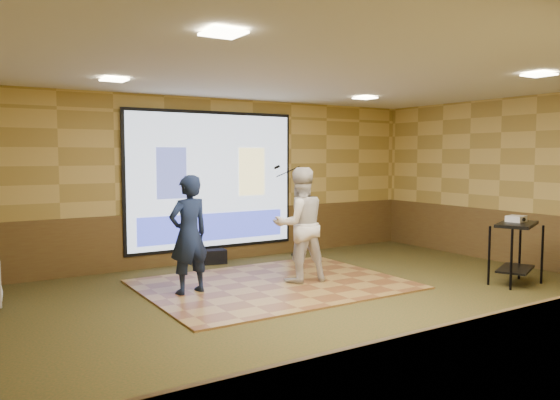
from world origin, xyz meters
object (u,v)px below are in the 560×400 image
mic_stand (296,231)px  projector_screen (213,182)px  player_right (300,225)px  av_table (516,241)px  player_left (189,234)px  duffel_bag (215,257)px  projector (516,219)px  dance_floor (274,284)px

mic_stand → projector_screen: bearing=175.6°
player_right → av_table: player_right is taller
mic_stand → av_table: bearing=-61.2°
projector_screen → player_left: projector_screen is taller
duffel_bag → player_right: bearing=-77.5°
projector_screen → duffel_bag: bearing=-110.2°
player_left → mic_stand: (2.94, 1.70, -0.37)m
projector → player_left: bearing=144.6°
dance_floor → duffel_bag: (-0.04, 1.99, 0.11)m
projector_screen → duffel_bag: projector_screen is taller
player_right → player_left: bearing=1.3°
player_left → dance_floor: bearing=163.4°
projector_screen → projector: 5.15m
projector → duffel_bag: bearing=118.9°
av_table → duffel_bag: bearing=129.5°
duffel_bag → projector: bearing=-49.2°
projector_screen → av_table: 5.20m
av_table → duffel_bag: size_ratio=2.32×
dance_floor → av_table: size_ratio=4.01×
player_right → projector: 3.32m
mic_stand → duffel_bag: size_ratio=4.37×
projector_screen → player_right: (0.39, -2.26, -0.57)m
player_left → player_right: 1.73m
projector_screen → av_table: size_ratio=3.51×
player_left → player_right: bearing=162.3°
mic_stand → player_left: bearing=-143.1°
player_left → player_right: (1.72, -0.23, 0.04)m
av_table → projector: size_ratio=3.42×
projector → duffel_bag: projector is taller
av_table → mic_stand: (-1.51, 3.75, -0.17)m
player_left → player_right: player_right is taller
projector → mic_stand: mic_stand is taller
dance_floor → av_table: 3.74m
mic_stand → duffel_bag: bearing=-177.7°
player_left → projector: size_ratio=6.01×
projector → mic_stand: (-1.60, 3.67, -0.50)m
duffel_bag → av_table: bearing=-50.5°
mic_stand → projector: bearing=-59.6°
dance_floor → player_left: 1.55m
player_left → projector_screen: bearing=-133.2°
player_right → projector: bearing=157.3°
projector_screen → dance_floor: projector_screen is taller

